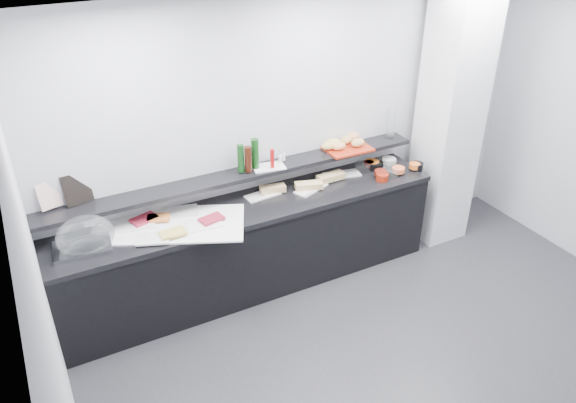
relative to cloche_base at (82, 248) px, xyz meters
name	(u,v)px	position (x,y,z in m)	size (l,w,h in m)	color
ground	(422,377)	(2.16, -1.68, -0.92)	(5.00, 5.00, 0.00)	#2D2D30
back_wall	(303,133)	(2.16, 0.32, 0.43)	(5.00, 0.02, 2.70)	#B8BAC0
ceiling	(480,34)	(2.16, -1.68, 1.78)	(5.00, 5.00, 0.00)	white
column	(450,118)	(3.66, -0.03, 0.43)	(0.50, 0.50, 2.70)	white
buffet_cabinet	(252,249)	(1.46, 0.02, -0.50)	(3.60, 0.60, 0.85)	black
counter_top	(251,208)	(1.46, 0.02, -0.05)	(3.62, 0.62, 0.05)	black
wall_shelf	(242,175)	(1.46, 0.20, 0.21)	(3.60, 0.25, 0.04)	black
cloche_base	(82,248)	(0.00, 0.00, 0.00)	(0.44, 0.29, 0.04)	#AEB0B5
cloche_dome	(85,236)	(0.04, -0.01, 0.11)	(0.45, 0.30, 0.34)	white
linen_runner	(169,224)	(0.72, 0.04, -0.01)	(1.26, 0.59, 0.01)	white
platter_meat_a	(134,224)	(0.45, 0.15, 0.00)	(0.34, 0.23, 0.01)	white
food_meat_a	(144,219)	(0.54, 0.17, 0.02)	(0.22, 0.14, 0.02)	maroon
platter_salmon	(181,212)	(0.87, 0.17, 0.00)	(0.29, 0.20, 0.01)	silver
food_salmon	(158,218)	(0.65, 0.13, 0.02)	(0.19, 0.12, 0.02)	orange
platter_cheese	(153,239)	(0.53, -0.14, 0.00)	(0.26, 0.18, 0.01)	white
food_cheese	(173,233)	(0.69, -0.16, 0.02)	(0.21, 0.13, 0.02)	gold
platter_meat_b	(204,224)	(0.98, -0.11, 0.00)	(0.29, 0.19, 0.01)	white
food_meat_b	(212,219)	(1.05, -0.10, 0.02)	(0.20, 0.13, 0.02)	maroon
sandwich_plate_left	(263,195)	(1.64, 0.13, -0.01)	(0.33, 0.14, 0.01)	white
sandwich_food_left	(273,189)	(1.74, 0.13, 0.02)	(0.24, 0.09, 0.06)	tan
tongs_left	(258,198)	(1.56, 0.08, 0.00)	(0.01, 0.01, 0.16)	#B8BBBF
sandwich_plate_mid	(311,189)	(2.09, 0.03, -0.01)	(0.34, 0.15, 0.01)	silver
sandwich_food_mid	(309,186)	(2.07, 0.03, 0.02)	(0.26, 0.10, 0.06)	tan
tongs_mid	(308,194)	(2.01, -0.06, 0.00)	(0.01, 0.01, 0.16)	#AAADB1
sandwich_plate_right	(342,174)	(2.51, 0.14, -0.01)	(0.36, 0.15, 0.01)	silver
sandwich_food_right	(331,177)	(2.35, 0.09, 0.02)	(0.28, 0.11, 0.06)	tan
tongs_right	(328,180)	(2.31, 0.08, 0.00)	(0.01, 0.01, 0.16)	#ABACB2
bowl_glass_fruit	(363,167)	(2.76, 0.15, 0.02)	(0.16, 0.16, 0.07)	white
fill_glass_fruit	(372,163)	(2.87, 0.15, 0.03)	(0.14, 0.14, 0.05)	#CF671C
bowl_black_jam	(375,165)	(2.89, 0.11, 0.02)	(0.16, 0.16, 0.07)	black
fill_black_jam	(369,164)	(2.84, 0.15, 0.03)	(0.10, 0.10, 0.05)	#4F0B0B
bowl_glass_cream	(386,162)	(3.03, 0.11, 0.02)	(0.20, 0.20, 0.07)	white
fill_glass_cream	(389,161)	(3.06, 0.12, 0.03)	(0.14, 0.14, 0.05)	silver
bowl_red_jam	(382,177)	(2.80, -0.13, 0.02)	(0.12, 0.12, 0.07)	maroon
fill_red_jam	(381,173)	(2.82, -0.07, 0.03)	(0.12, 0.12, 0.05)	#62170E
bowl_glass_salmon	(390,172)	(2.93, -0.09, 0.02)	(0.17, 0.17, 0.07)	white
fill_glass_salmon	(398,170)	(3.02, -0.09, 0.03)	(0.13, 0.13, 0.05)	orange
bowl_black_fruit	(417,166)	(3.25, -0.10, 0.02)	(0.13, 0.13, 0.07)	black
fill_black_fruit	(415,166)	(3.22, -0.10, 0.03)	(0.11, 0.11, 0.05)	orange
framed_print	(77,189)	(0.08, 0.31, 0.36)	(0.22, 0.02, 0.26)	black
print_art	(49,195)	(-0.14, 0.30, 0.36)	(0.18, 0.00, 0.22)	beige
condiment_tray	(269,167)	(1.73, 0.18, 0.24)	(0.29, 0.18, 0.01)	white
bottle_green_a	(241,158)	(1.46, 0.20, 0.37)	(0.06, 0.06, 0.26)	#0F3A12
bottle_brown	(248,159)	(1.52, 0.17, 0.36)	(0.06, 0.06, 0.24)	#331309
bottle_green_b	(255,154)	(1.61, 0.21, 0.38)	(0.07, 0.07, 0.28)	#103C12
bottle_hot	(272,159)	(1.75, 0.14, 0.33)	(0.04, 0.04, 0.18)	#AF0C10
shaker_salt	(280,159)	(1.86, 0.20, 0.28)	(0.04, 0.04, 0.07)	silver
shaker_pepper	(284,157)	(1.91, 0.23, 0.28)	(0.03, 0.03, 0.07)	white
bread_tray	(348,149)	(2.58, 0.17, 0.24)	(0.44, 0.31, 0.02)	#AA2912
bread_roll_nw	(334,143)	(2.47, 0.26, 0.29)	(0.15, 0.10, 0.08)	#D7A852
bread_roll_n	(347,140)	(2.62, 0.26, 0.29)	(0.14, 0.09, 0.08)	#B98A46
bread_roll_ne	(353,137)	(2.72, 0.30, 0.29)	(0.15, 0.10, 0.08)	#D48751
bread_roll_sw	(339,146)	(2.48, 0.17, 0.29)	(0.14, 0.09, 0.08)	tan
bread_roll_s	(358,143)	(2.68, 0.15, 0.29)	(0.15, 0.10, 0.08)	#BC8C47
bread_roll_se	(357,142)	(2.68, 0.16, 0.29)	(0.12, 0.08, 0.08)	#AD8B42
bread_roll_midw	(329,146)	(2.40, 0.22, 0.29)	(0.16, 0.10, 0.08)	tan
carafe	(391,124)	(3.12, 0.22, 0.38)	(0.09, 0.09, 0.30)	silver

